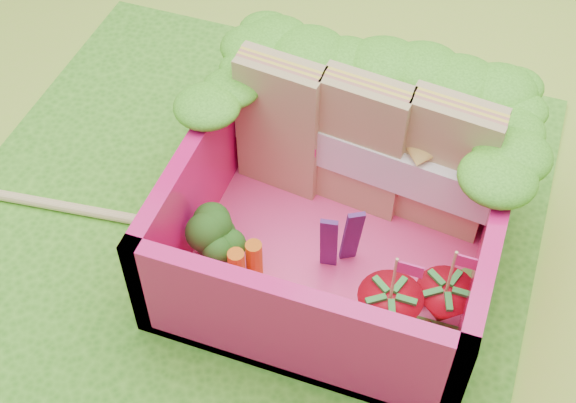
% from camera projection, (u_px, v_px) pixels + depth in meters
% --- Properties ---
extents(ground, '(14.00, 14.00, 0.00)m').
position_uv_depth(ground, '(243.00, 223.00, 3.67)').
color(ground, '#ABD93D').
rests_on(ground, ground).
extents(placemat, '(2.60, 2.60, 0.03)m').
position_uv_depth(placemat, '(243.00, 221.00, 3.66)').
color(placemat, '#469F23').
rests_on(placemat, ground).
extents(bento_floor, '(1.30, 1.30, 0.05)m').
position_uv_depth(bento_floor, '(337.00, 248.00, 3.51)').
color(bento_floor, '#FF418A').
rests_on(bento_floor, placemat).
extents(bento_box, '(1.30, 1.30, 0.55)m').
position_uv_depth(bento_box, '(340.00, 212.00, 3.32)').
color(bento_box, '#EA136B').
rests_on(bento_box, placemat).
extents(lettuce_ruffle, '(1.43, 0.83, 0.11)m').
position_uv_depth(lettuce_ruffle, '(377.00, 79.00, 3.36)').
color(lettuce_ruffle, '#338718').
rests_on(lettuce_ruffle, bento_box).
extents(sandwich_stack, '(1.23, 0.31, 0.68)m').
position_uv_depth(sandwich_stack, '(363.00, 146.00, 3.42)').
color(sandwich_stack, tan).
rests_on(sandwich_stack, bento_floor).
extents(broccoli, '(0.33, 0.33, 0.25)m').
position_uv_depth(broccoli, '(212.00, 235.00, 3.31)').
color(broccoli, '#5F9849').
rests_on(broccoli, bento_floor).
extents(carrot_sticks, '(0.12, 0.15, 0.25)m').
position_uv_depth(carrot_sticks, '(246.00, 267.00, 3.27)').
color(carrot_sticks, orange).
rests_on(carrot_sticks, bento_floor).
extents(purple_wedges, '(0.15, 0.11, 0.38)m').
position_uv_depth(purple_wedges, '(340.00, 240.00, 3.27)').
color(purple_wedges, '#491753').
rests_on(purple_wedges, bento_floor).
extents(strawberry_left, '(0.25, 0.25, 0.49)m').
position_uv_depth(strawberry_left, '(388.00, 314.00, 3.11)').
color(strawberry_left, red).
rests_on(strawberry_left, bento_floor).
extents(strawberry_right, '(0.23, 0.23, 0.47)m').
position_uv_depth(strawberry_right, '(442.00, 305.00, 3.14)').
color(strawberry_right, red).
rests_on(strawberry_right, bento_floor).
extents(snap_peas, '(0.61, 0.58, 0.05)m').
position_uv_depth(snap_peas, '(413.00, 313.00, 3.24)').
color(snap_peas, green).
rests_on(snap_peas, bento_floor).
extents(chopsticks, '(2.50, 0.35, 0.04)m').
position_uv_depth(chopsticks, '(16.00, 198.00, 3.70)').
color(chopsticks, '#E8CA7F').
rests_on(chopsticks, placemat).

